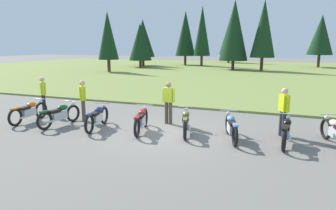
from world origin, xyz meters
TOP-DOWN VIEW (x-y plane):
  - ground_plane at (0.00, 0.00)m, footprint 140.00×140.00m
  - grass_moorland at (0.00, 26.37)m, footprint 80.00×44.00m
  - forest_treeline at (-0.60, 32.41)m, footprint 40.60×26.15m
  - motorcycle_orange at (-5.61, -0.49)m, footprint 0.62×2.10m
  - motorcycle_british_green at (-4.06, -0.50)m, footprint 0.62×2.10m
  - motorcycle_navy at (-2.46, -0.34)m, footprint 0.71×2.08m
  - motorcycle_red at (-0.76, -0.11)m, footprint 0.76×2.06m
  - motorcycle_olive at (0.82, 0.21)m, footprint 0.80×2.05m
  - motorcycle_sky_blue at (2.43, 0.09)m, footprint 0.87×2.02m
  - motorcycle_black at (4.11, 0.20)m, footprint 0.62×2.10m
  - rider_with_back_turned at (-6.16, 0.92)m, footprint 0.45×0.40m
  - rider_in_hivis_vest at (3.99, 1.10)m, footprint 0.37×0.49m
  - rider_checking_bike at (-0.24, 1.29)m, footprint 0.55×0.26m
  - rider_near_row_end at (-3.64, 0.44)m, footprint 0.38×0.48m

SIDE VIEW (x-z plane):
  - ground_plane at x=0.00m, z-range 0.00..0.00m
  - grass_moorland at x=0.00m, z-range 0.00..0.10m
  - motorcycle_orange at x=-5.61m, z-range 0.00..0.88m
  - motorcycle_british_green at x=-4.06m, z-range 0.00..0.88m
  - motorcycle_navy at x=-2.46m, z-range 0.00..0.88m
  - motorcycle_red at x=-0.76m, z-range 0.00..0.88m
  - motorcycle_olive at x=0.82m, z-range 0.00..0.88m
  - motorcycle_sky_blue at x=2.43m, z-range 0.00..0.88m
  - motorcycle_black at x=4.11m, z-range 0.00..0.88m
  - rider_with_back_turned at x=-6.16m, z-range 0.11..1.78m
  - rider_in_hivis_vest at x=3.99m, z-range 0.11..1.78m
  - rider_checking_bike at x=-0.24m, z-range 0.11..1.78m
  - rider_near_row_end at x=-3.64m, z-range 0.11..1.78m
  - forest_treeline at x=-0.60m, z-range 0.23..8.73m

